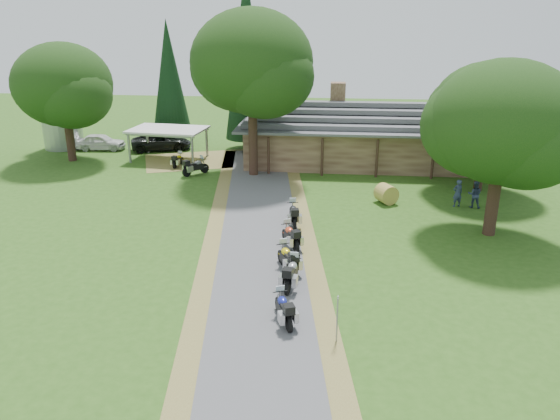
# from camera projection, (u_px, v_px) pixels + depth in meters

# --- Properties ---
(ground) EXTENTS (120.00, 120.00, 0.00)m
(ground) POSITION_uv_depth(u_px,v_px,m) (259.00, 304.00, 22.66)
(ground) COLOR #2D5417
(ground) RESTS_ON ground
(driveway) EXTENTS (51.95, 51.95, 0.00)m
(driveway) POSITION_uv_depth(u_px,v_px,m) (260.00, 262.00, 26.45)
(driveway) COLOR #4F4F51
(driveway) RESTS_ON ground
(lodge) EXTENTS (21.40, 9.40, 4.90)m
(lodge) POSITION_uv_depth(u_px,v_px,m) (374.00, 132.00, 43.72)
(lodge) COLOR brown
(lodge) RESTS_ON ground
(silo) EXTENTS (3.56, 3.56, 6.84)m
(silo) POSITION_uv_depth(u_px,v_px,m) (60.00, 110.00, 48.04)
(silo) COLOR gray
(silo) RESTS_ON ground
(carport) EXTENTS (6.36, 4.60, 2.58)m
(carport) POSITION_uv_depth(u_px,v_px,m) (169.00, 144.00, 44.81)
(carport) COLOR silver
(carport) RESTS_ON ground
(car_white_sedan) EXTENTS (2.65, 5.55, 1.80)m
(car_white_sedan) POSITION_uv_depth(u_px,v_px,m) (100.00, 140.00, 48.18)
(car_white_sedan) COLOR white
(car_white_sedan) RESTS_ON ground
(car_dark_suv) EXTENTS (4.07, 6.13, 2.17)m
(car_dark_suv) POSITION_uv_depth(u_px,v_px,m) (161.00, 138.00, 48.10)
(car_dark_suv) COLOR black
(car_dark_suv) RESTS_ON ground
(motorcycle_row_a) EXTENTS (1.25, 1.97, 1.28)m
(motorcycle_row_a) POSITION_uv_depth(u_px,v_px,m) (284.00, 307.00, 21.11)
(motorcycle_row_a) COLOR navy
(motorcycle_row_a) RESTS_ON ground
(motorcycle_row_b) EXTENTS (0.91, 2.07, 1.37)m
(motorcycle_row_b) POSITION_uv_depth(u_px,v_px,m) (292.00, 272.00, 23.89)
(motorcycle_row_b) COLOR #939499
(motorcycle_row_b) RESTS_ON ground
(motorcycle_row_c) EXTENTS (1.48, 2.13, 1.40)m
(motorcycle_row_c) POSITION_uv_depth(u_px,v_px,m) (287.00, 257.00, 25.33)
(motorcycle_row_c) COLOR yellow
(motorcycle_row_c) RESTS_ON ground
(motorcycle_row_d) EXTENTS (1.41, 2.03, 1.33)m
(motorcycle_row_d) POSITION_uv_depth(u_px,v_px,m) (291.00, 235.00, 27.97)
(motorcycle_row_d) COLOR #E24925
(motorcycle_row_d) RESTS_ON ground
(motorcycle_row_e) EXTENTS (1.01, 2.15, 1.41)m
(motorcycle_row_e) POSITION_uv_depth(u_px,v_px,m) (293.00, 213.00, 30.90)
(motorcycle_row_e) COLOR black
(motorcycle_row_e) RESTS_ON ground
(motorcycle_carport_a) EXTENTS (0.76, 1.74, 1.15)m
(motorcycle_carport_a) POSITION_uv_depth(u_px,v_px,m) (178.00, 159.00, 42.92)
(motorcycle_carport_a) COLOR #D6C606
(motorcycle_carport_a) RESTS_ON ground
(motorcycle_carport_b) EXTENTS (1.85, 1.96, 1.39)m
(motorcycle_carport_b) POSITION_uv_depth(u_px,v_px,m) (196.00, 166.00, 40.68)
(motorcycle_carport_b) COLOR slate
(motorcycle_carport_b) RESTS_ON ground
(person_a) EXTENTS (0.69, 0.59, 2.04)m
(person_a) POSITION_uv_depth(u_px,v_px,m) (458.00, 191.00, 33.81)
(person_a) COLOR navy
(person_a) RESTS_ON ground
(person_b) EXTENTS (0.64, 0.52, 2.00)m
(person_b) POSITION_uv_depth(u_px,v_px,m) (475.00, 192.00, 33.63)
(person_b) COLOR navy
(person_b) RESTS_ON ground
(hay_bale) EXTENTS (1.59, 1.55, 1.21)m
(hay_bale) POSITION_uv_depth(u_px,v_px,m) (386.00, 194.00, 34.58)
(hay_bale) COLOR olive
(hay_bale) RESTS_ON ground
(sign_post) EXTENTS (0.34, 0.06, 1.87)m
(sign_post) POSITION_uv_depth(u_px,v_px,m) (337.00, 319.00, 19.71)
(sign_post) COLOR gray
(sign_post) RESTS_ON ground
(oak_lodge_left) EXTENTS (8.63, 8.63, 13.29)m
(oak_lodge_left) POSITION_uv_depth(u_px,v_px,m) (252.00, 85.00, 38.69)
(oak_lodge_left) COLOR #14340F
(oak_lodge_left) RESTS_ON ground
(oak_lodge_right) EXTENTS (7.18, 7.18, 8.94)m
(oak_lodge_right) POSITION_uv_depth(u_px,v_px,m) (485.00, 126.00, 35.75)
(oak_lodge_right) COLOR #14340F
(oak_lodge_right) RESTS_ON ground
(oak_driveway) EXTENTS (7.51, 7.51, 9.95)m
(oak_driveway) POSITION_uv_depth(u_px,v_px,m) (501.00, 145.00, 28.17)
(oak_driveway) COLOR #14340F
(oak_driveway) RESTS_ON ground
(oak_silo) EXTENTS (7.70, 7.70, 9.92)m
(oak_silo) POSITION_uv_depth(u_px,v_px,m) (65.00, 100.00, 43.24)
(oak_silo) COLOR #14340F
(oak_silo) RESTS_ON ground
(cedar_near) EXTENTS (3.97, 3.97, 15.16)m
(cedar_near) POSITION_uv_depth(u_px,v_px,m) (247.00, 62.00, 46.14)
(cedar_near) COLOR black
(cedar_near) RESTS_ON ground
(cedar_far) EXTENTS (3.56, 3.56, 11.07)m
(cedar_far) POSITION_uv_depth(u_px,v_px,m) (170.00, 83.00, 48.84)
(cedar_far) COLOR black
(cedar_far) RESTS_ON ground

